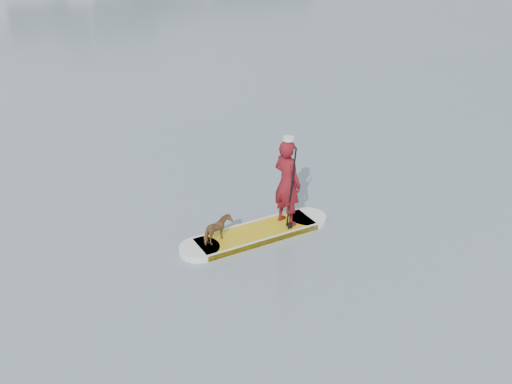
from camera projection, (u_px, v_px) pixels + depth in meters
ground at (436, 212)px, 12.48m from camera, size 140.00×140.00×0.00m
paddleboard at (256, 233)px, 11.55m from camera, size 3.26×1.24×0.12m
paddler at (287, 183)px, 11.42m from camera, size 0.49×0.70×1.82m
white_cap at (288, 139)px, 10.99m from camera, size 0.22×0.22×0.07m
dog at (218, 230)px, 11.04m from camera, size 0.67×0.41×0.53m
paddle at (291, 199)px, 11.29m from camera, size 0.10×0.30×2.00m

